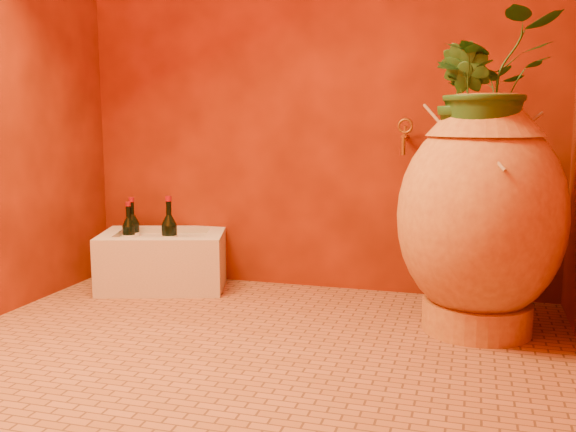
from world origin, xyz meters
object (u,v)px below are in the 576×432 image
(wine_bottle_a, at_px, (133,235))
(wall_tap, at_px, (405,135))
(stone_basin, at_px, (163,261))
(amphora, at_px, (481,216))
(wine_bottle_c, at_px, (170,238))
(wine_bottle_b, at_px, (129,237))

(wine_bottle_a, xyz_separation_m, wall_tap, (1.42, 0.16, 0.54))
(stone_basin, height_order, wall_tap, wall_tap)
(amphora, xyz_separation_m, wine_bottle_c, (-1.53, 0.19, -0.21))
(wine_bottle_c, distance_m, wall_tap, 1.30)
(stone_basin, relative_size, wine_bottle_c, 2.18)
(stone_basin, distance_m, wine_bottle_c, 0.18)
(stone_basin, relative_size, wine_bottle_a, 2.35)
(amphora, bearing_deg, wine_bottle_a, 171.62)
(wine_bottle_a, xyz_separation_m, wine_bottle_c, (0.26, -0.07, 0.01))
(amphora, xyz_separation_m, wine_bottle_b, (-1.79, 0.23, -0.23))
(wine_bottle_b, bearing_deg, wine_bottle_c, -9.94)
(wine_bottle_b, height_order, wall_tap, wall_tap)
(amphora, height_order, wine_bottle_a, amphora)
(wine_bottle_c, bearing_deg, amphora, -7.01)
(amphora, distance_m, wine_bottle_b, 1.82)
(amphora, height_order, wall_tap, amphora)
(amphora, bearing_deg, wine_bottle_b, 172.56)
(wine_bottle_c, bearing_deg, wine_bottle_a, 163.69)
(stone_basin, relative_size, wine_bottle_b, 2.51)
(stone_basin, bearing_deg, wall_tap, 7.40)
(wine_bottle_a, relative_size, wall_tap, 1.79)
(amphora, bearing_deg, wine_bottle_c, 172.99)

